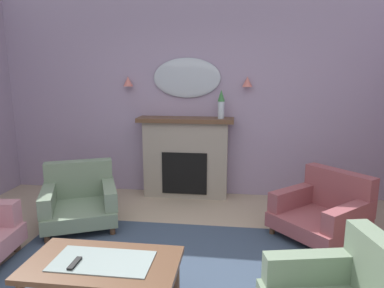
{
  "coord_description": "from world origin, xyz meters",
  "views": [
    {
      "loc": [
        0.55,
        -2.38,
        1.76
      ],
      "look_at": [
        0.06,
        1.38,
        0.99
      ],
      "focal_mm": 32.22,
      "sensor_mm": 36.0,
      "label": 1
    }
  ],
  "objects_px": {
    "wall_sconce_right": "(247,82)",
    "armchair_beside_couch": "(324,210)",
    "coffee_table": "(103,269)",
    "armchair_near_fireplace": "(80,199)",
    "mantel_vase_left": "(221,103)",
    "fireplace": "(186,158)",
    "wall_mirror": "(187,78)",
    "tv_remote": "(75,264)",
    "wall_sconce_left": "(128,81)"
  },
  "relations": [
    {
      "from": "armchair_near_fireplace",
      "to": "wall_sconce_right",
      "type": "bearing_deg",
      "value": 31.26
    },
    {
      "from": "tv_remote",
      "to": "wall_mirror",
      "type": "bearing_deg",
      "value": 82.14
    },
    {
      "from": "mantel_vase_left",
      "to": "armchair_beside_couch",
      "type": "bearing_deg",
      "value": -41.37
    },
    {
      "from": "wall_mirror",
      "to": "wall_sconce_right",
      "type": "height_order",
      "value": "wall_mirror"
    },
    {
      "from": "tv_remote",
      "to": "fireplace",
      "type": "bearing_deg",
      "value": 81.73
    },
    {
      "from": "fireplace",
      "to": "armchair_near_fireplace",
      "type": "xyz_separation_m",
      "value": [
        -1.11,
        -1.1,
        -0.27
      ]
    },
    {
      "from": "fireplace",
      "to": "tv_remote",
      "type": "height_order",
      "value": "fireplace"
    },
    {
      "from": "mantel_vase_left",
      "to": "coffee_table",
      "type": "height_order",
      "value": "mantel_vase_left"
    },
    {
      "from": "armchair_beside_couch",
      "to": "armchair_near_fireplace",
      "type": "bearing_deg",
      "value": -179.53
    },
    {
      "from": "coffee_table",
      "to": "mantel_vase_left",
      "type": "bearing_deg",
      "value": 74.59
    },
    {
      "from": "wall_mirror",
      "to": "coffee_table",
      "type": "bearing_deg",
      "value": -94.48
    },
    {
      "from": "mantel_vase_left",
      "to": "wall_mirror",
      "type": "distance_m",
      "value": 0.63
    },
    {
      "from": "coffee_table",
      "to": "tv_remote",
      "type": "relative_size",
      "value": 6.88
    },
    {
      "from": "armchair_beside_couch",
      "to": "coffee_table",
      "type": "bearing_deg",
      "value": -140.91
    },
    {
      "from": "mantel_vase_left",
      "to": "wall_sconce_left",
      "type": "relative_size",
      "value": 2.83
    },
    {
      "from": "armchair_beside_couch",
      "to": "wall_sconce_left",
      "type": "bearing_deg",
      "value": 155.29
    },
    {
      "from": "fireplace",
      "to": "wall_mirror",
      "type": "height_order",
      "value": "wall_mirror"
    },
    {
      "from": "fireplace",
      "to": "wall_sconce_right",
      "type": "distance_m",
      "value": 1.38
    },
    {
      "from": "fireplace",
      "to": "wall_sconce_left",
      "type": "bearing_deg",
      "value": 173.84
    },
    {
      "from": "wall_sconce_left",
      "to": "wall_sconce_right",
      "type": "bearing_deg",
      "value": 0.0
    },
    {
      "from": "fireplace",
      "to": "wall_mirror",
      "type": "relative_size",
      "value": 1.42
    },
    {
      "from": "wall_sconce_right",
      "to": "armchair_near_fireplace",
      "type": "height_order",
      "value": "wall_sconce_right"
    },
    {
      "from": "coffee_table",
      "to": "armchair_near_fireplace",
      "type": "height_order",
      "value": "armchair_near_fireplace"
    },
    {
      "from": "wall_mirror",
      "to": "tv_remote",
      "type": "relative_size",
      "value": 6.0
    },
    {
      "from": "wall_mirror",
      "to": "fireplace",
      "type": "bearing_deg",
      "value": -90.0
    },
    {
      "from": "mantel_vase_left",
      "to": "armchair_near_fireplace",
      "type": "height_order",
      "value": "mantel_vase_left"
    },
    {
      "from": "mantel_vase_left",
      "to": "wall_sconce_left",
      "type": "height_order",
      "value": "wall_sconce_left"
    },
    {
      "from": "fireplace",
      "to": "coffee_table",
      "type": "height_order",
      "value": "fireplace"
    },
    {
      "from": "wall_mirror",
      "to": "armchair_near_fireplace",
      "type": "xyz_separation_m",
      "value": [
        -1.11,
        -1.24,
        -1.4
      ]
    },
    {
      "from": "wall_sconce_left",
      "to": "armchair_near_fireplace",
      "type": "height_order",
      "value": "wall_sconce_left"
    },
    {
      "from": "armchair_beside_couch",
      "to": "wall_sconce_right",
      "type": "bearing_deg",
      "value": 125.74
    },
    {
      "from": "wall_mirror",
      "to": "wall_sconce_right",
      "type": "bearing_deg",
      "value": -3.37
    },
    {
      "from": "wall_sconce_left",
      "to": "coffee_table",
      "type": "distance_m",
      "value": 3.07
    },
    {
      "from": "armchair_beside_couch",
      "to": "fireplace",
      "type": "bearing_deg",
      "value": 147.5
    },
    {
      "from": "wall_sconce_right",
      "to": "armchair_beside_couch",
      "type": "height_order",
      "value": "wall_sconce_right"
    },
    {
      "from": "coffee_table",
      "to": "armchair_near_fireplace",
      "type": "xyz_separation_m",
      "value": [
        -0.9,
        1.53,
        -0.08
      ]
    },
    {
      "from": "wall_mirror",
      "to": "coffee_table",
      "type": "height_order",
      "value": "wall_mirror"
    },
    {
      "from": "wall_sconce_left",
      "to": "armchair_near_fireplace",
      "type": "xyz_separation_m",
      "value": [
        -0.26,
        -1.19,
        -1.35
      ]
    },
    {
      "from": "wall_sconce_right",
      "to": "armchair_beside_couch",
      "type": "relative_size",
      "value": 0.12
    },
    {
      "from": "fireplace",
      "to": "armchair_near_fireplace",
      "type": "height_order",
      "value": "fireplace"
    },
    {
      "from": "wall_sconce_left",
      "to": "tv_remote",
      "type": "height_order",
      "value": "wall_sconce_left"
    },
    {
      "from": "wall_mirror",
      "to": "wall_sconce_right",
      "type": "xyz_separation_m",
      "value": [
        0.85,
        -0.05,
        -0.05
      ]
    },
    {
      "from": "wall_mirror",
      "to": "mantel_vase_left",
      "type": "bearing_deg",
      "value": -18.78
    },
    {
      "from": "wall_sconce_left",
      "to": "wall_sconce_right",
      "type": "xyz_separation_m",
      "value": [
        1.7,
        0.0,
        0.0
      ]
    },
    {
      "from": "wall_sconce_right",
      "to": "fireplace",
      "type": "bearing_deg",
      "value": -173.84
    },
    {
      "from": "fireplace",
      "to": "armchair_beside_couch",
      "type": "relative_size",
      "value": 1.19
    },
    {
      "from": "mantel_vase_left",
      "to": "tv_remote",
      "type": "relative_size",
      "value": 2.48
    },
    {
      "from": "wall_sconce_left",
      "to": "wall_sconce_right",
      "type": "distance_m",
      "value": 1.7
    },
    {
      "from": "mantel_vase_left",
      "to": "armchair_beside_couch",
      "type": "relative_size",
      "value": 0.35
    },
    {
      "from": "armchair_near_fireplace",
      "to": "coffee_table",
      "type": "bearing_deg",
      "value": -59.56
    }
  ]
}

